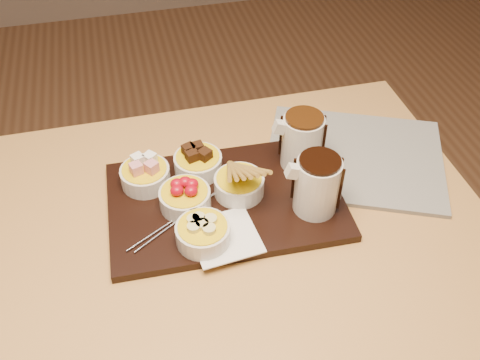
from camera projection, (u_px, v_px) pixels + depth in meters
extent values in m
cube|color=#BA8845|center=(185.00, 243.00, 1.03)|extent=(1.20, 0.80, 0.04)
cylinder|color=#BA8845|center=(351.00, 205.00, 1.62)|extent=(0.06, 0.06, 0.71)
cube|color=black|center=(225.00, 201.00, 1.07)|extent=(0.47, 0.32, 0.02)
cube|color=white|center=(225.00, 237.00, 0.99)|extent=(0.13, 0.13, 0.00)
cylinder|color=beige|center=(145.00, 176.00, 1.08)|extent=(0.10, 0.10, 0.04)
cylinder|color=beige|center=(198.00, 164.00, 1.11)|extent=(0.10, 0.10, 0.04)
cylinder|color=beige|center=(185.00, 199.00, 1.03)|extent=(0.10, 0.10, 0.04)
cylinder|color=beige|center=(239.00, 185.00, 1.06)|extent=(0.10, 0.10, 0.04)
cylinder|color=beige|center=(203.00, 234.00, 0.97)|extent=(0.10, 0.10, 0.04)
cylinder|color=silver|center=(317.00, 186.00, 1.00)|extent=(0.09, 0.09, 0.12)
cylinder|color=silver|center=(302.00, 142.00, 1.10)|extent=(0.09, 0.09, 0.12)
cube|color=beige|center=(354.00, 157.00, 1.17)|extent=(0.47, 0.43, 0.01)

